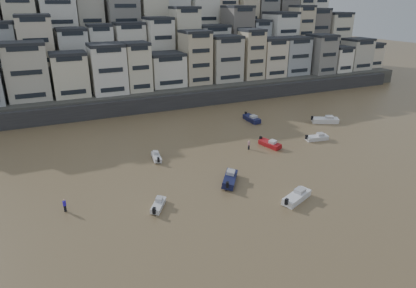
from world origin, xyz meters
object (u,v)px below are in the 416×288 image
boat_i (252,118)px  boat_f (156,156)px  boat_d (317,137)px  boat_a (297,196)px  boat_e (270,143)px  person_blue (65,205)px  boat_c (230,178)px  person_pink (249,145)px  boat_j (158,204)px  boat_g (325,119)px

boat_i → boat_f: bearing=-64.2°
boat_d → boat_a: boat_a is taller
boat_e → person_blue: 36.58m
boat_a → person_blue: 29.82m
boat_d → boat_e: (-10.04, 0.88, 0.03)m
boat_c → person_pink: bearing=-6.9°
boat_a → boat_j: size_ratio=1.37×
boat_a → boat_i: 34.78m
boat_g → person_blue: 56.54m
boat_a → boat_f: bearing=98.3°
boat_j → boat_g: bearing=-33.9°
boat_f → boat_i: boat_i is taller
boat_c → boat_i: (18.17, 24.11, 0.01)m
boat_a → person_pink: bearing=56.0°
boat_c → person_blue: bearing=121.1°
boat_f → person_blue: 18.84m
boat_j → boat_i: (29.78, 26.51, 0.24)m
boat_g → boat_a: 36.25m
boat_d → boat_c: 24.81m
person_blue → boat_g: bearing=15.2°
boat_c → boat_j: size_ratio=1.43×
boat_e → boat_i: boat_i is taller
boat_a → person_blue: person_blue is taller
boat_f → boat_e: boat_e is taller
boat_i → boat_j: bearing=-46.9°
boat_e → boat_i: 15.41m
person_pink → boat_f: bearing=171.0°
boat_f → boat_i: bearing=-58.1°
boat_f → boat_d: bearing=-89.9°
boat_j → person_blue: (-10.91, 4.08, 0.33)m
boat_c → boat_e: bearing=-18.9°
boat_d → boat_i: (-5.09, 15.47, 0.14)m
boat_g → boat_i: bearing=177.6°
person_blue → person_pink: (31.63, 8.37, 0.00)m
boat_e → boat_j: 27.54m
boat_e → person_pink: bearing=-110.2°
boat_f → boat_d: 30.69m
boat_e → boat_j: (-24.82, -11.92, -0.13)m
boat_j → boat_e: bearing=-31.6°
boat_a → boat_c: 10.01m
boat_g → boat_j: boat_g is taller
boat_f → boat_c: bearing=-142.8°
boat_f → boat_a: (12.76, -20.93, 0.19)m
boat_g → boat_e: boat_g is taller
boat_d → boat_e: boat_e is taller
boat_g → boat_d: boat_g is taller
boat_a → boat_d: bearing=20.7°
boat_f → boat_a: size_ratio=0.75×
boat_e → boat_j: bearing=-77.1°
boat_g → boat_j: (-43.66, -18.86, -0.28)m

